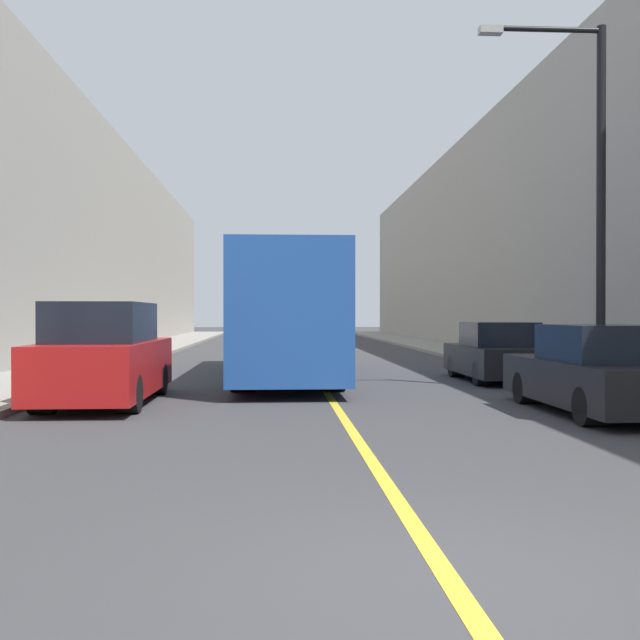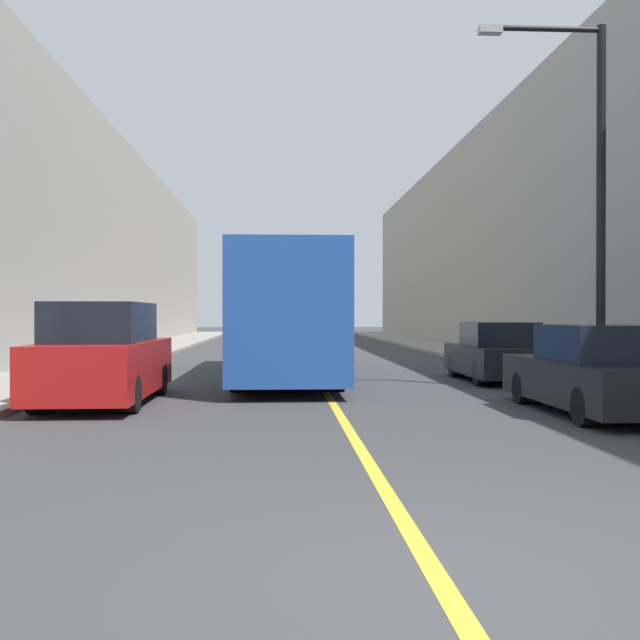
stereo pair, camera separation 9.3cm
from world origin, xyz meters
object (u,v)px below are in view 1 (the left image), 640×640
(parked_suv_left, at_px, (105,357))
(street_lamp_right, at_px, (590,181))
(car_right_mid, at_px, (497,355))
(bus, at_px, (286,314))
(car_right_near, at_px, (599,374))

(parked_suv_left, height_order, street_lamp_right, street_lamp_right)
(parked_suv_left, bearing_deg, car_right_mid, 25.98)
(bus, distance_m, car_right_near, 9.57)
(bus, relative_size, car_right_near, 2.49)
(bus, distance_m, parked_suv_left, 6.91)
(parked_suv_left, xyz_separation_m, car_right_near, (8.98, -2.00, -0.21))
(bus, height_order, car_right_mid, bus)
(parked_suv_left, relative_size, street_lamp_right, 0.63)
(street_lamp_right, bearing_deg, parked_suv_left, -173.05)
(parked_suv_left, distance_m, street_lamp_right, 10.95)
(car_right_near, distance_m, car_right_mid, 6.44)
(car_right_mid, bearing_deg, parked_suv_left, -154.02)
(bus, xyz_separation_m, car_right_mid, (5.50, -1.41, -1.07))
(car_right_near, height_order, street_lamp_right, street_lamp_right)
(bus, height_order, parked_suv_left, bus)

